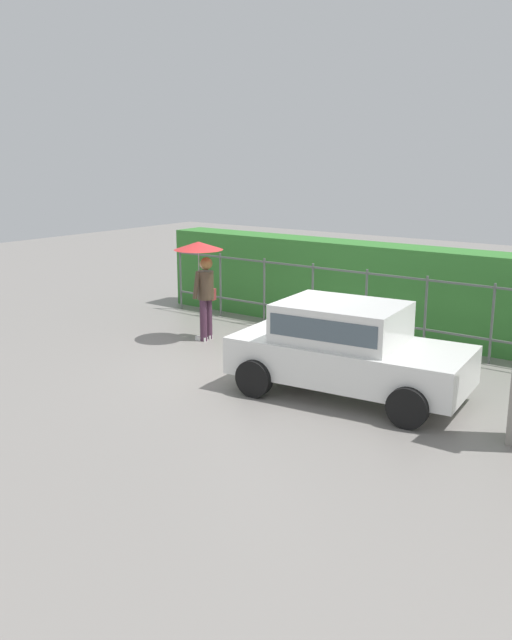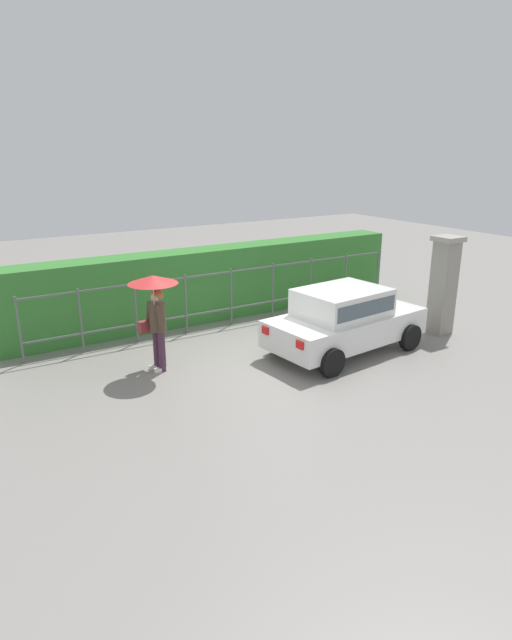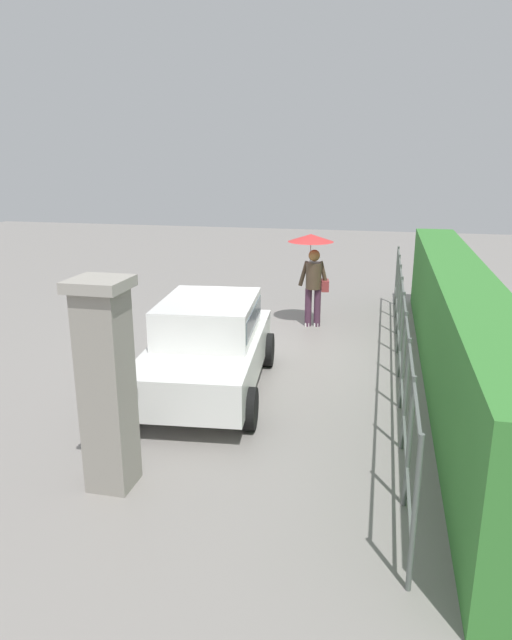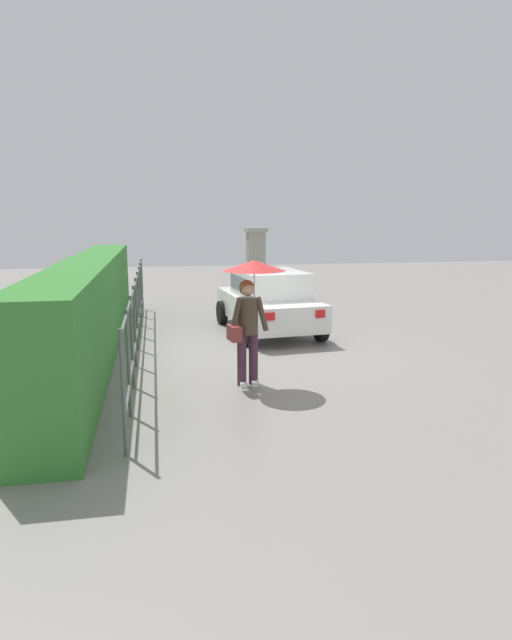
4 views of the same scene
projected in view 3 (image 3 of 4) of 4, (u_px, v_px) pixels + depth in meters
name	position (u px, v px, depth m)	size (l,w,h in m)	color
ground_plane	(261.00, 356.00, 10.69)	(40.00, 40.00, 0.00)	gray
car	(208.00, 342.00, 8.94)	(3.87, 2.16, 1.48)	white
pedestrian	(313.00, 260.00, 12.24)	(1.00, 1.00, 2.04)	#47283D
gate_pillar	(107.00, 384.00, 6.14)	(0.60, 0.60, 2.42)	gray
fence_section	(401.00, 331.00, 9.44)	(10.25, 0.05, 1.50)	#59605B
hedge_row	(456.00, 327.00, 9.23)	(11.20, 0.90, 1.90)	#387F33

